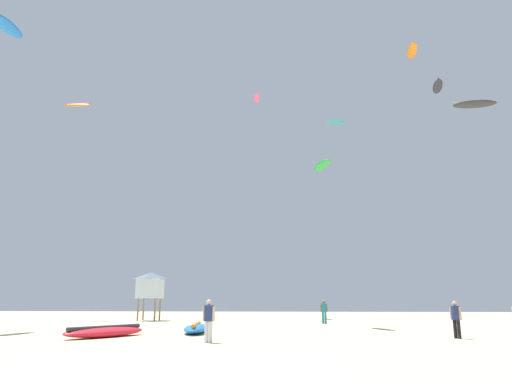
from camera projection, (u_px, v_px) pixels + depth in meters
name	position (u px, v px, depth m)	size (l,w,h in m)	color
ground_plane	(201.00, 363.00, 13.12)	(120.00, 120.00, 0.00)	beige
person_foreground	(209.00, 317.00, 19.68)	(0.56, 0.40, 1.77)	silver
person_left	(324.00, 310.00, 35.48)	(0.58, 0.40, 1.75)	teal
person_right	(456.00, 316.00, 21.77)	(0.40, 0.46, 1.71)	black
kite_grounded_near	(105.00, 332.00, 22.37)	(3.39, 4.63, 0.59)	red
kite_grounded_mid	(196.00, 328.00, 25.08)	(1.83, 4.65, 0.55)	blue
lifeguard_tower	(150.00, 285.00, 41.09)	(2.30, 2.30, 4.15)	#8C704C
kite_aloft_0	(412.00, 51.00, 48.23)	(1.37, 3.42, 0.56)	orange
kite_aloft_1	(322.00, 165.00, 33.66)	(1.57, 3.06, 0.39)	green
kite_aloft_2	(78.00, 105.00, 48.88)	(2.90, 0.88, 0.65)	orange
kite_aloft_3	(336.00, 122.00, 56.75)	(2.32, 0.72, 0.28)	#19B29E
kite_aloft_4	(438.00, 86.00, 55.01)	(2.07, 4.17, 0.54)	#2D2D33
kite_aloft_5	(257.00, 98.00, 55.09)	(1.12, 2.88, 0.35)	#E5598C
kite_aloft_7	(475.00, 104.00, 47.68)	(4.39, 1.63, 0.74)	#2D2D33
kite_aloft_8	(6.00, 25.00, 34.01)	(1.42, 3.56, 0.84)	blue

